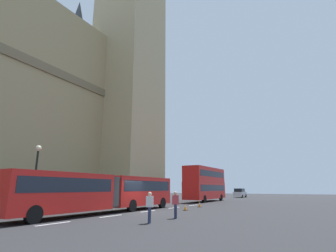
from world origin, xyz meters
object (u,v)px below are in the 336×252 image
at_px(double_decker_bus, 205,183).
at_px(sedan_lead, 240,193).
at_px(traffic_cone_west, 185,207).
at_px(traffic_cone_middle, 200,204).
at_px(street_lamp, 36,173).
at_px(pedestrian_by_kerb, 175,204).
at_px(articulated_bus, 106,190).
at_px(pedestrian_near_cones, 150,206).

bearing_deg(double_decker_bus, sedan_lead, 0.45).
xyz_separation_m(traffic_cone_west, traffic_cone_middle, (4.52, 0.57, 0.00)).
xyz_separation_m(double_decker_bus, sedan_lead, (19.64, 0.16, -1.80)).
distance_m(street_lamp, pedestrian_by_kerb, 11.57).
height_order(articulated_bus, traffic_cone_middle, articulated_bus).
xyz_separation_m(articulated_bus, sedan_lead, (40.82, 0.16, -0.83)).
bearing_deg(traffic_cone_west, traffic_cone_middle, 7.24).
xyz_separation_m(articulated_bus, pedestrian_by_kerb, (-0.33, -6.51, -0.83)).
bearing_deg(double_decker_bus, articulated_bus, -179.99).
relative_size(double_decker_bus, pedestrian_by_kerb, 6.32).
distance_m(articulated_bus, street_lamp, 5.67).
bearing_deg(pedestrian_near_cones, pedestrian_by_kerb, -2.42).
xyz_separation_m(articulated_bus, pedestrian_near_cones, (-3.20, -6.39, -0.83)).
relative_size(sedan_lead, traffic_cone_middle, 7.59).
height_order(traffic_cone_west, pedestrian_near_cones, pedestrian_near_cones).
height_order(traffic_cone_west, traffic_cone_middle, same).
bearing_deg(pedestrian_by_kerb, traffic_cone_west, 20.30).
relative_size(articulated_bus, traffic_cone_middle, 28.51).
height_order(traffic_cone_middle, street_lamp, street_lamp).
bearing_deg(traffic_cone_middle, sedan_lead, 7.29).
relative_size(traffic_cone_middle, street_lamp, 0.11).
xyz_separation_m(articulated_bus, street_lamp, (-3.18, 4.51, 1.31)).
height_order(sedan_lead, traffic_cone_middle, sedan_lead).
bearing_deg(pedestrian_by_kerb, street_lamp, 104.46).
relative_size(traffic_cone_west, street_lamp, 0.11).
bearing_deg(articulated_bus, pedestrian_by_kerb, -92.94).
height_order(articulated_bus, traffic_cone_west, articulated_bus).
relative_size(pedestrian_near_cones, pedestrian_by_kerb, 1.00).
relative_size(sedan_lead, pedestrian_by_kerb, 2.60).
bearing_deg(double_decker_bus, traffic_cone_west, -164.48).
relative_size(traffic_cone_west, pedestrian_near_cones, 0.34).
xyz_separation_m(sedan_lead, traffic_cone_west, (-35.37, -4.52, -0.63)).
height_order(articulated_bus, sedan_lead, articulated_bus).
relative_size(articulated_bus, sedan_lead, 3.76).
xyz_separation_m(traffic_cone_west, pedestrian_near_cones, (-8.65, -2.02, 0.63)).
bearing_deg(articulated_bus, sedan_lead, 0.22).
height_order(double_decker_bus, street_lamp, street_lamp).
relative_size(articulated_bus, pedestrian_near_cones, 9.78).
distance_m(sedan_lead, pedestrian_near_cones, 44.50).
relative_size(traffic_cone_middle, pedestrian_near_cones, 0.34).
xyz_separation_m(traffic_cone_west, pedestrian_by_kerb, (-5.79, -2.14, 0.63)).
bearing_deg(traffic_cone_middle, traffic_cone_west, -172.76).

